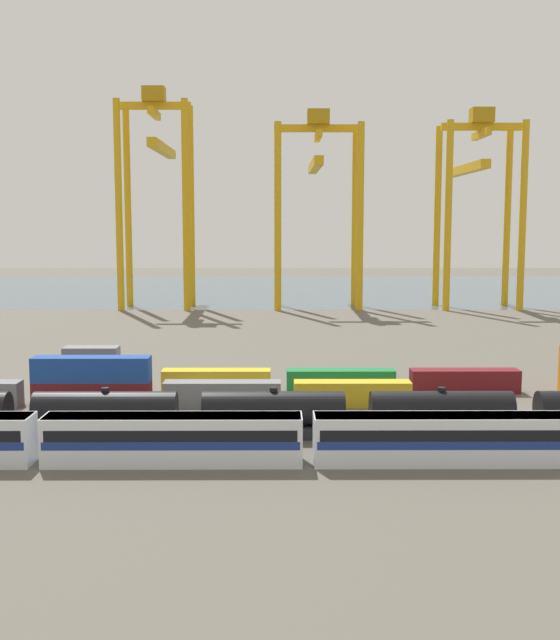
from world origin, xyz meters
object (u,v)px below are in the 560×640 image
at_px(gantry_crane_central, 317,188).
at_px(gantry_crane_east, 477,188).
at_px(freight_tank_row, 274,413).
at_px(gantry_crane_west, 157,176).
at_px(passenger_train, 173,437).

distance_m(gantry_crane_central, gantry_crane_east, 35.67).
height_order(freight_tank_row, gantry_crane_west, gantry_crane_west).
relative_size(passenger_train, gantry_crane_east, 1.43).
bearing_deg(gantry_crane_west, freight_tank_row, -76.55).
xyz_separation_m(freight_tank_row, gantry_crane_central, (9.44, 109.77, 24.56)).
distance_m(gantry_crane_west, gantry_crane_east, 71.38).
height_order(passenger_train, gantry_crane_east, gantry_crane_east).
bearing_deg(passenger_train, gantry_crane_central, 81.62).
xyz_separation_m(passenger_train, gantry_crane_central, (17.32, 117.58, 24.54)).
distance_m(passenger_train, gantry_crane_east, 131.46).
bearing_deg(gantry_crane_west, passenger_train, -81.13).
relative_size(passenger_train, gantry_crane_west, 1.30).
bearing_deg(gantry_crane_central, passenger_train, -98.38).
bearing_deg(freight_tank_row, gantry_crane_east, 67.70).
relative_size(freight_tank_row, gantry_crane_central, 1.66).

